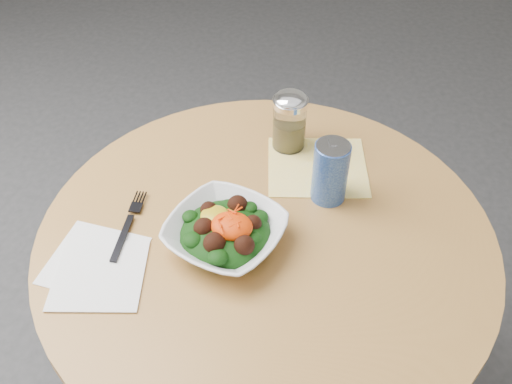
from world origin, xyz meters
TOP-DOWN VIEW (x-y plane):
  - table at (0.00, 0.00)m, footprint 0.90×0.90m
  - cloth_napkin at (0.06, 0.22)m, footprint 0.26×0.24m
  - paper_napkins at (-0.28, -0.17)m, footprint 0.21×0.21m
  - salad_bowl at (-0.07, -0.05)m, footprint 0.27×0.27m
  - fork at (-0.27, -0.05)m, footprint 0.04×0.19m
  - spice_shaker at (-0.02, 0.27)m, footprint 0.08×0.08m
  - beverage_can at (0.10, 0.13)m, footprint 0.07×0.07m

SIDE VIEW (x-z plane):
  - table at x=0.00m, z-range 0.18..0.93m
  - cloth_napkin at x=0.06m, z-range 0.75..0.75m
  - paper_napkins at x=-0.28m, z-range 0.75..0.75m
  - fork at x=-0.27m, z-range 0.75..0.76m
  - salad_bowl at x=-0.07m, z-range 0.74..0.82m
  - beverage_can at x=0.10m, z-range 0.75..0.89m
  - spice_shaker at x=-0.02m, z-range 0.75..0.89m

